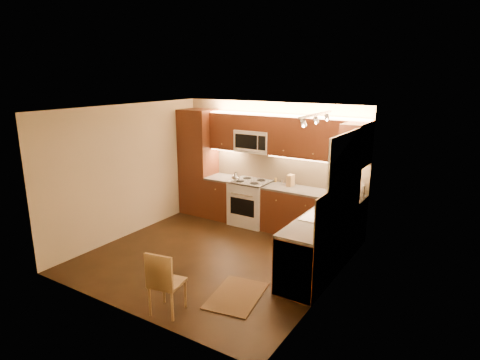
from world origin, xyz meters
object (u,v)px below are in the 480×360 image
Objects in this scene: soap_bottle at (348,198)px; dining_chair at (167,281)px; sink at (324,211)px; stove at (251,202)px; microwave at (254,141)px; toaster_oven at (350,190)px; kettle at (236,177)px; knife_block at (290,180)px.

soap_bottle is 0.22× the size of dining_chair.
stove is at bearing 150.64° from sink.
microwave reaches higher than toaster_oven.
soap_bottle is at bearing 55.39° from dining_chair.
stove is 1.27m from microwave.
kettle is (-0.24, -0.19, 0.56)m from stove.
kettle is at bearing -165.94° from soap_bottle.
knife_block is (-1.18, 1.26, 0.04)m from sink.
microwave is at bearing -174.94° from soap_bottle.
kettle is 3.38m from dining_chair.
stove is at bearing -166.99° from knife_block.
microwave is at bearing 90.00° from stove.
soap_bottle reaches higher than sink.
dining_chair is at bearing -77.53° from stove.
toaster_oven is 0.51× the size of dining_chair.
soap_bottle reaches higher than stove.
kettle reaches higher than dining_chair.
knife_block is at bearing 12.63° from kettle.
sink is at bearing -114.91° from toaster_oven.
microwave is (0.00, 0.14, 1.26)m from stove.
kettle is 0.44× the size of toaster_oven.
kettle is at bearing 157.36° from sink.
sink is at bearing 50.50° from dining_chair.
stove is at bearing -90.00° from microwave.
stove is at bearing 158.04° from toaster_oven.
toaster_oven is at bearing 88.05° from sink.
microwave is 2.48m from sink.
toaster_oven is at bearing 119.42° from soap_bottle.
sink is (2.00, -1.26, -0.74)m from microwave.
stove is at bearing 92.22° from dining_chair.
stove is 0.64m from kettle.
toaster_oven is 1.96× the size of knife_block.
microwave is 1.70× the size of toaster_oven.
toaster_oven is at bearing 1.20° from kettle.
toaster_oven is 3.69m from dining_chair.
kettle is 2.29m from toaster_oven.
knife_block is 1.17× the size of soap_bottle.
stove is 2.35m from sink.
stove is at bearing 33.67° from kettle.
stove is 1.00m from knife_block.
sink is 1.16m from toaster_oven.
dining_chair is (-1.29, -3.40, -0.60)m from toaster_oven.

